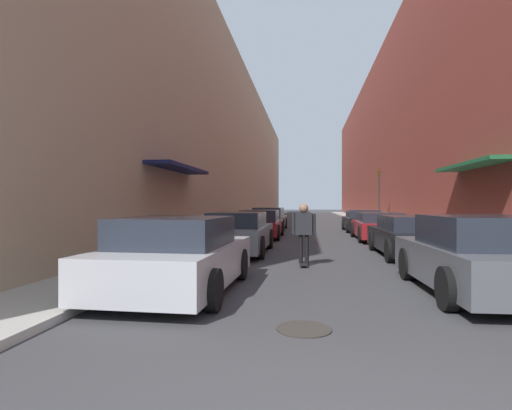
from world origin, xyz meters
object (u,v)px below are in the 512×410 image
object	(u,v)px
parked_car_right_3	(362,221)
parked_car_left_0	(178,256)
parked_car_right_1	(411,237)
parked_car_left_2	(261,224)
skateboarder	(304,228)
parked_car_right_0	(479,257)
parked_car_right_2	(379,226)
parked_car_left_3	(269,219)
traffic_light	(379,191)
manhole_cover	(304,329)
parked_car_left_1	(239,233)

from	to	relation	value
parked_car_right_3	parked_car_left_0	bearing A→B (deg)	-108.35
parked_car_right_1	parked_car_right_3	xyz separation A→B (m)	(0.02, 10.85, -0.01)
parked_car_left_2	skateboarder	size ratio (longest dim) A/B	2.83
parked_car_right_0	parked_car_right_2	size ratio (longest dim) A/B	0.87
parked_car_left_0	parked_car_left_2	world-z (taller)	parked_car_left_0
parked_car_right_1	skateboarder	world-z (taller)	skateboarder
parked_car_left_0	parked_car_right_2	world-z (taller)	parked_car_left_0
parked_car_left_0	parked_car_left_3	distance (m)	17.26
traffic_light	parked_car_left_2	bearing A→B (deg)	-126.34
parked_car_left_3	traffic_light	size ratio (longest dim) A/B	1.26
parked_car_right_0	parked_car_right_3	xyz separation A→B (m)	(0.12, 15.92, -0.07)
parked_car_left_0	parked_car_right_0	bearing A→B (deg)	5.02
parked_car_left_2	skateboarder	world-z (taller)	skateboarder
parked_car_left_2	skateboarder	bearing A→B (deg)	-75.83
parked_car_right_1	parked_car_right_2	distance (m)	5.45
parked_car_right_0	traffic_light	xyz separation A→B (m)	(1.86, 20.69, 1.80)
skateboarder	traffic_light	xyz separation A→B (m)	(4.94, 17.84, 1.49)
parked_car_right_1	manhole_cover	bearing A→B (deg)	-112.90
parked_car_left_3	parked_car_right_1	world-z (taller)	parked_car_left_3
parked_car_left_0	parked_car_left_1	world-z (taller)	parked_car_left_0
parked_car_left_0	parked_car_right_3	distance (m)	17.27
parked_car_left_1	parked_car_right_0	xyz separation A→B (m)	(5.19, -5.28, 0.02)
parked_car_left_2	parked_car_left_3	size ratio (longest dim) A/B	0.93
skateboarder	manhole_cover	bearing A→B (deg)	-89.44
parked_car_left_0	parked_car_right_3	xyz separation A→B (m)	(5.44, 16.39, -0.05)
parked_car_left_3	parked_car_right_1	xyz separation A→B (m)	(5.42, -11.71, -0.05)
parked_car_left_1	manhole_cover	size ratio (longest dim) A/B	6.48
parked_car_right_3	parked_car_right_0	bearing A→B (deg)	-90.44
parked_car_right_1	traffic_light	distance (m)	15.82
parked_car_left_2	parked_car_right_0	distance (m)	12.27
parked_car_left_0	parked_car_left_1	size ratio (longest dim) A/B	0.90
parked_car_left_3	parked_car_right_2	world-z (taller)	parked_car_left_3
parked_car_left_2	parked_car_left_1	bearing A→B (deg)	-90.24
skateboarder	traffic_light	world-z (taller)	traffic_light
parked_car_left_1	parked_car_right_2	size ratio (longest dim) A/B	0.98
parked_car_left_2	manhole_cover	world-z (taller)	parked_car_left_2
parked_car_left_0	parked_car_right_0	xyz separation A→B (m)	(5.32, 0.47, 0.01)
parked_car_left_3	parked_car_right_1	bearing A→B (deg)	-65.16
skateboarder	traffic_light	size ratio (longest dim) A/B	0.42
parked_car_right_1	traffic_light	world-z (taller)	traffic_light
parked_car_left_3	parked_car_right_2	distance (m)	8.29
parked_car_left_2	parked_car_right_1	distance (m)	8.03
parked_car_right_2	parked_car_right_0	bearing A→B (deg)	-90.58
parked_car_right_1	skateboarder	bearing A→B (deg)	-145.03
parked_car_right_0	parked_car_right_1	distance (m)	5.08
parked_car_right_3	manhole_cover	xyz separation A→B (m)	(-3.15, -18.26, -0.59)
parked_car_right_2	parked_car_right_3	size ratio (longest dim) A/B	1.08
parked_car_right_0	skateboarder	xyz separation A→B (m)	(-3.08, 2.85, 0.31)
parked_car_left_0	parked_car_right_1	size ratio (longest dim) A/B	0.88
parked_car_left_0	parked_car_right_2	bearing A→B (deg)	63.73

